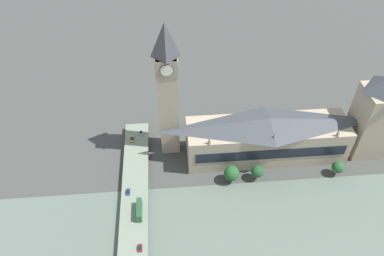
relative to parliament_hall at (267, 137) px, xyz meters
name	(u,v)px	position (x,y,z in m)	size (l,w,h in m)	color
ground_plane	(256,174)	(-14.73, 8.00, -14.02)	(600.00, 600.00, 0.00)	#424442
river_water	(272,235)	(-53.51, 8.00, -13.87)	(65.54, 360.00, 0.30)	slate
parliament_hall	(267,137)	(0.00, 0.00, 0.00)	(23.94, 90.67, 28.20)	tan
clock_tower	(168,89)	(10.80, 54.57, 29.31)	(11.66, 11.66, 81.46)	tan
victoria_tower	(375,115)	(0.06, -59.20, 11.92)	(19.74, 19.74, 55.88)	tan
road_bridge	(133,242)	(-53.51, 74.79, -10.46)	(163.09, 13.97, 4.40)	#5D6A59
double_decker_bus_mid	(139,209)	(-37.95, 71.99, -6.90)	(11.62, 2.62, 4.93)	#235B33
car_northbound_lead	(141,133)	(18.87, 72.11, -8.90)	(3.83, 1.76, 1.48)	silver
car_northbound_tail	(140,248)	(-57.57, 71.38, -8.87)	(3.84, 1.84, 1.51)	maroon
car_southbound_lead	(132,139)	(14.08, 77.39, -8.89)	(4.54, 1.90, 1.47)	gold
car_southbound_extra	(128,192)	(-25.08, 78.14, -8.90)	(3.99, 1.88, 1.43)	navy
tree_embankment_near	(257,171)	(-18.17, 8.54, -7.63)	(6.86, 6.86, 9.84)	brown
tree_embankment_mid	(232,173)	(-18.63, 22.73, -7.18)	(8.39, 8.39, 11.04)	brown
tree_embankment_far	(338,167)	(-18.58, -36.49, -7.99)	(6.73, 6.73, 9.41)	brown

